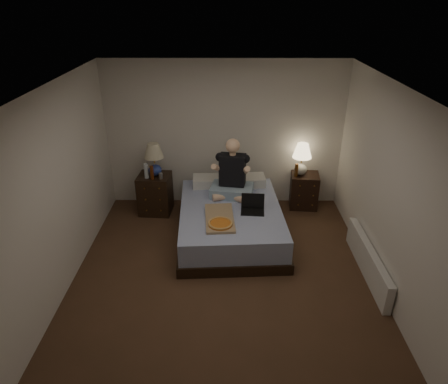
{
  "coord_description": "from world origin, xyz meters",
  "views": [
    {
      "loc": [
        0.03,
        -4.21,
        3.42
      ],
      "look_at": [
        0.0,
        0.9,
        0.85
      ],
      "focal_mm": 32.0,
      "sensor_mm": 36.0,
      "label": 1
    }
  ],
  "objects_px": {
    "person": "(232,168)",
    "pizza_box": "(220,224)",
    "lamp_right": "(302,159)",
    "laptop": "(253,205)",
    "lamp_left": "(154,160)",
    "water_bottle": "(146,171)",
    "beer_bottle_right": "(296,170)",
    "beer_bottle_left": "(152,173)",
    "nightstand_right": "(304,190)",
    "soda_can": "(161,176)",
    "bed": "(230,222)",
    "nightstand_left": "(155,194)",
    "radiator": "(368,261)"
  },
  "relations": [
    {
      "from": "lamp_right",
      "to": "beer_bottle_left",
      "type": "distance_m",
      "value": 2.51
    },
    {
      "from": "pizza_box",
      "to": "beer_bottle_right",
      "type": "bearing_deg",
      "value": 44.91
    },
    {
      "from": "bed",
      "to": "lamp_left",
      "type": "relative_size",
      "value": 3.59
    },
    {
      "from": "lamp_right",
      "to": "laptop",
      "type": "relative_size",
      "value": 1.65
    },
    {
      "from": "person",
      "to": "beer_bottle_left",
      "type": "bearing_deg",
      "value": -179.49
    },
    {
      "from": "lamp_left",
      "to": "person",
      "type": "bearing_deg",
      "value": -16.0
    },
    {
      "from": "soda_can",
      "to": "lamp_right",
      "type": "bearing_deg",
      "value": 8.26
    },
    {
      "from": "lamp_left",
      "to": "beer_bottle_right",
      "type": "relative_size",
      "value": 2.43
    },
    {
      "from": "bed",
      "to": "person",
      "type": "distance_m",
      "value": 0.82
    },
    {
      "from": "person",
      "to": "pizza_box",
      "type": "height_order",
      "value": "person"
    },
    {
      "from": "bed",
      "to": "nightstand_left",
      "type": "relative_size",
      "value": 2.95
    },
    {
      "from": "water_bottle",
      "to": "beer_bottle_right",
      "type": "xyz_separation_m",
      "value": [
        2.49,
        0.24,
        -0.08
      ]
    },
    {
      "from": "soda_can",
      "to": "beer_bottle_left",
      "type": "bearing_deg",
      "value": -173.27
    },
    {
      "from": "beer_bottle_left",
      "to": "beer_bottle_right",
      "type": "height_order",
      "value": "beer_bottle_left"
    },
    {
      "from": "beer_bottle_left",
      "to": "laptop",
      "type": "xyz_separation_m",
      "value": [
        1.6,
        -0.76,
        -0.18
      ]
    },
    {
      "from": "lamp_left",
      "to": "lamp_right",
      "type": "xyz_separation_m",
      "value": [
        2.45,
        0.2,
        -0.07
      ]
    },
    {
      "from": "beer_bottle_right",
      "to": "person",
      "type": "distance_m",
      "value": 1.23
    },
    {
      "from": "soda_can",
      "to": "pizza_box",
      "type": "distance_m",
      "value": 1.56
    },
    {
      "from": "beer_bottle_left",
      "to": "person",
      "type": "xyz_separation_m",
      "value": [
        1.3,
        -0.21,
        0.17
      ]
    },
    {
      "from": "lamp_left",
      "to": "lamp_right",
      "type": "height_order",
      "value": "lamp_left"
    },
    {
      "from": "nightstand_left",
      "to": "laptop",
      "type": "distance_m",
      "value": 1.86
    },
    {
      "from": "person",
      "to": "radiator",
      "type": "distance_m",
      "value": 2.37
    },
    {
      "from": "beer_bottle_left",
      "to": "person",
      "type": "height_order",
      "value": "person"
    },
    {
      "from": "lamp_right",
      "to": "soda_can",
      "type": "bearing_deg",
      "value": -171.74
    },
    {
      "from": "lamp_left",
      "to": "lamp_right",
      "type": "relative_size",
      "value": 1.0
    },
    {
      "from": "nightstand_left",
      "to": "water_bottle",
      "type": "relative_size",
      "value": 2.73
    },
    {
      "from": "beer_bottle_left",
      "to": "laptop",
      "type": "bearing_deg",
      "value": -25.6
    },
    {
      "from": "lamp_left",
      "to": "lamp_right",
      "type": "bearing_deg",
      "value": 4.73
    },
    {
      "from": "soda_can",
      "to": "pizza_box",
      "type": "xyz_separation_m",
      "value": [
        0.99,
        -1.19,
        -0.19
      ]
    },
    {
      "from": "lamp_left",
      "to": "laptop",
      "type": "xyz_separation_m",
      "value": [
        1.57,
        -0.92,
        -0.34
      ]
    },
    {
      "from": "beer_bottle_left",
      "to": "lamp_left",
      "type": "bearing_deg",
      "value": 80.18
    },
    {
      "from": "bed",
      "to": "beer_bottle_left",
      "type": "xyz_separation_m",
      "value": [
        -1.27,
        0.62,
        0.55
      ]
    },
    {
      "from": "nightstand_left",
      "to": "nightstand_right",
      "type": "distance_m",
      "value": 2.58
    },
    {
      "from": "beer_bottle_right",
      "to": "soda_can",
      "type": "bearing_deg",
      "value": -173.22
    },
    {
      "from": "soda_can",
      "to": "pizza_box",
      "type": "height_order",
      "value": "soda_can"
    },
    {
      "from": "water_bottle",
      "to": "nightstand_left",
      "type": "bearing_deg",
      "value": 45.17
    },
    {
      "from": "beer_bottle_left",
      "to": "pizza_box",
      "type": "distance_m",
      "value": 1.65
    },
    {
      "from": "person",
      "to": "lamp_right",
      "type": "bearing_deg",
      "value": 35.39
    },
    {
      "from": "lamp_right",
      "to": "laptop",
      "type": "height_order",
      "value": "lamp_right"
    },
    {
      "from": "nightstand_right",
      "to": "laptop",
      "type": "bearing_deg",
      "value": -125.33
    },
    {
      "from": "nightstand_right",
      "to": "person",
      "type": "relative_size",
      "value": 0.66
    },
    {
      "from": "nightstand_left",
      "to": "radiator",
      "type": "distance_m",
      "value": 3.54
    },
    {
      "from": "lamp_left",
      "to": "beer_bottle_right",
      "type": "distance_m",
      "value": 2.38
    },
    {
      "from": "soda_can",
      "to": "beer_bottle_right",
      "type": "height_order",
      "value": "beer_bottle_right"
    },
    {
      "from": "bed",
      "to": "nightstand_left",
      "type": "height_order",
      "value": "nightstand_left"
    },
    {
      "from": "soda_can",
      "to": "pizza_box",
      "type": "relative_size",
      "value": 0.13
    },
    {
      "from": "beer_bottle_right",
      "to": "pizza_box",
      "type": "distance_m",
      "value": 1.94
    },
    {
      "from": "beer_bottle_right",
      "to": "laptop",
      "type": "height_order",
      "value": "beer_bottle_right"
    },
    {
      "from": "beer_bottle_left",
      "to": "nightstand_right",
      "type": "bearing_deg",
      "value": 7.89
    },
    {
      "from": "pizza_box",
      "to": "water_bottle",
      "type": "bearing_deg",
      "value": 131.03
    }
  ]
}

